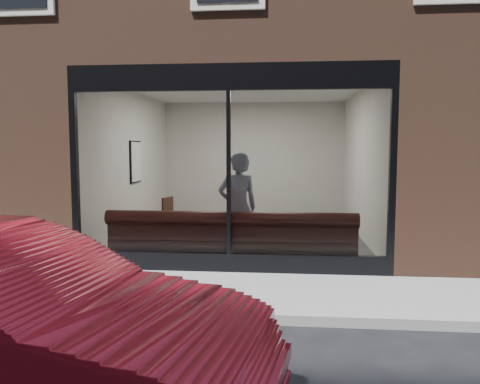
# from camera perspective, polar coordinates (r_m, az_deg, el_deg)

# --- Properties ---
(ground) EXTENTS (120.00, 120.00, 0.00)m
(ground) POSITION_cam_1_polar(r_m,az_deg,el_deg) (5.48, -3.95, -15.30)
(ground) COLOR black
(ground) RESTS_ON ground
(sidewalk_near) EXTENTS (40.00, 2.00, 0.01)m
(sidewalk_near) POSITION_cam_1_polar(r_m,az_deg,el_deg) (6.41, -2.48, -12.12)
(sidewalk_near) COLOR gray
(sidewalk_near) RESTS_ON ground
(kerb_near) EXTENTS (40.00, 0.10, 0.12)m
(kerb_near) POSITION_cam_1_polar(r_m,az_deg,el_deg) (5.41, -4.04, -14.89)
(kerb_near) COLOR gray
(kerb_near) RESTS_ON ground
(host_building_pier_left) EXTENTS (2.50, 12.00, 3.20)m
(host_building_pier_left) POSITION_cam_1_polar(r_m,az_deg,el_deg) (13.85, -14.04, 3.84)
(host_building_pier_left) COLOR brown
(host_building_pier_left) RESTS_ON ground
(host_building_pier_right) EXTENTS (2.50, 12.00, 3.20)m
(host_building_pier_right) POSITION_cam_1_polar(r_m,az_deg,el_deg) (13.38, 17.95, 3.69)
(host_building_pier_right) COLOR brown
(host_building_pier_right) RESTS_ON ground
(host_building_backfill) EXTENTS (5.00, 6.00, 3.20)m
(host_building_backfill) POSITION_cam_1_polar(r_m,az_deg,el_deg) (16.08, 2.36, 4.19)
(host_building_backfill) COLOR brown
(host_building_backfill) RESTS_ON ground
(cafe_floor) EXTENTS (6.00, 6.00, 0.00)m
(cafe_floor) POSITION_cam_1_polar(r_m,az_deg,el_deg) (10.27, 0.57, -5.35)
(cafe_floor) COLOR #2D2D30
(cafe_floor) RESTS_ON ground
(cafe_ceiling) EXTENTS (6.00, 6.00, 0.00)m
(cafe_ceiling) POSITION_cam_1_polar(r_m,az_deg,el_deg) (10.17, 0.59, 12.48)
(cafe_ceiling) COLOR white
(cafe_ceiling) RESTS_ON host_building_upper
(cafe_wall_back) EXTENTS (5.00, 0.00, 5.00)m
(cafe_wall_back) POSITION_cam_1_polar(r_m,az_deg,el_deg) (13.08, 1.67, 3.92)
(cafe_wall_back) COLOR silver
(cafe_wall_back) RESTS_ON ground
(cafe_wall_left) EXTENTS (0.00, 6.00, 6.00)m
(cafe_wall_left) POSITION_cam_1_polar(r_m,az_deg,el_deg) (10.60, -12.98, 3.44)
(cafe_wall_left) COLOR silver
(cafe_wall_left) RESTS_ON ground
(cafe_wall_right) EXTENTS (0.00, 6.00, 6.00)m
(cafe_wall_right) POSITION_cam_1_polar(r_m,az_deg,el_deg) (10.20, 14.68, 3.33)
(cafe_wall_right) COLOR silver
(cafe_wall_right) RESTS_ON ground
(storefront_kick) EXTENTS (5.00, 0.10, 0.30)m
(storefront_kick) POSITION_cam_1_polar(r_m,az_deg,el_deg) (7.38, -1.36, -8.61)
(storefront_kick) COLOR black
(storefront_kick) RESTS_ON ground
(storefront_header) EXTENTS (5.00, 0.10, 0.40)m
(storefront_header) POSITION_cam_1_polar(r_m,az_deg,el_deg) (7.24, -1.41, 13.85)
(storefront_header) COLOR black
(storefront_header) RESTS_ON host_building_upper
(storefront_mullion) EXTENTS (0.06, 0.10, 2.50)m
(storefront_mullion) POSITION_cam_1_polar(r_m,az_deg,el_deg) (7.17, -1.39, 2.31)
(storefront_mullion) COLOR black
(storefront_mullion) RESTS_ON storefront_kick
(storefront_glass) EXTENTS (4.80, 0.00, 4.80)m
(storefront_glass) POSITION_cam_1_polar(r_m,az_deg,el_deg) (7.14, -1.41, 2.30)
(storefront_glass) COLOR white
(storefront_glass) RESTS_ON storefront_kick
(banquette) EXTENTS (4.00, 0.55, 0.45)m
(banquette) POSITION_cam_1_polar(r_m,az_deg,el_deg) (7.75, -1.01, -7.36)
(banquette) COLOR black
(banquette) RESTS_ON cafe_floor
(person) EXTENTS (0.80, 0.67, 1.86)m
(person) POSITION_cam_1_polar(r_m,az_deg,el_deg) (7.86, -0.26, -1.95)
(person) COLOR #90A0BF
(person) RESTS_ON cafe_floor
(cafe_table_left) EXTENTS (0.76, 0.76, 0.04)m
(cafe_table_left) POSITION_cam_1_polar(r_m,az_deg,el_deg) (8.51, -10.24, -2.77)
(cafe_table_left) COLOR black
(cafe_table_left) RESTS_ON cafe_floor
(cafe_table_right) EXTENTS (0.72, 0.72, 0.04)m
(cafe_table_right) POSITION_cam_1_polar(r_m,az_deg,el_deg) (8.33, 3.94, -2.87)
(cafe_table_right) COLOR black
(cafe_table_right) RESTS_ON cafe_floor
(cafe_chair_left) EXTENTS (0.47, 0.47, 0.04)m
(cafe_chair_left) POSITION_cam_1_polar(r_m,az_deg,el_deg) (9.71, -9.72, -4.74)
(cafe_chair_left) COLOR black
(cafe_chair_left) RESTS_ON cafe_floor
(wall_poster) EXTENTS (0.02, 0.66, 0.87)m
(wall_poster) POSITION_cam_1_polar(r_m,az_deg,el_deg) (10.73, -12.54, 3.62)
(wall_poster) COLOR white
(wall_poster) RESTS_ON cafe_wall_left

